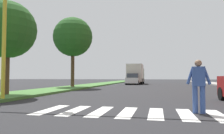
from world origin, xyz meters
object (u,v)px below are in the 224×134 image
(tree_mid, at_px, (7,30))
(pedestrian_performer, at_px, (199,84))
(traffic_light_gantry, at_px, (57,4))
(truck_box_delivery, at_px, (136,74))
(sedan_midblock, at_px, (133,79))
(tree_far, at_px, (73,37))

(tree_mid, xyz_separation_m, pedestrian_performer, (9.77, -3.42, -2.94))
(traffic_light_gantry, distance_m, truck_box_delivery, 25.64)
(sedan_midblock, height_order, truck_box_delivery, truck_box_delivery)
(pedestrian_performer, bearing_deg, tree_mid, 160.73)
(tree_far, distance_m, pedestrian_performer, 17.20)
(tree_mid, distance_m, traffic_light_gantry, 4.67)
(tree_mid, bearing_deg, pedestrian_performer, -19.27)
(traffic_light_gantry, xyz_separation_m, truck_box_delivery, (0.90, 25.48, -2.73))
(tree_far, height_order, sedan_midblock, tree_far)
(pedestrian_performer, bearing_deg, truck_box_delivery, 99.92)
(tree_mid, relative_size, truck_box_delivery, 0.87)
(sedan_midblock, distance_m, truck_box_delivery, 2.68)
(pedestrian_performer, bearing_deg, tree_far, 126.49)
(tree_mid, distance_m, sedan_midblock, 21.71)
(truck_box_delivery, bearing_deg, pedestrian_performer, -80.08)
(tree_far, distance_m, truck_box_delivery, 14.91)
(traffic_light_gantry, xyz_separation_m, pedestrian_performer, (5.60, -1.39, -3.43))
(tree_far, height_order, traffic_light_gantry, tree_far)
(tree_far, xyz_separation_m, truck_box_delivery, (5.19, 13.49, -3.67))
(tree_far, relative_size, pedestrian_performer, 4.27)
(sedan_midblock, bearing_deg, tree_mid, -103.31)
(sedan_midblock, relative_size, truck_box_delivery, 0.66)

